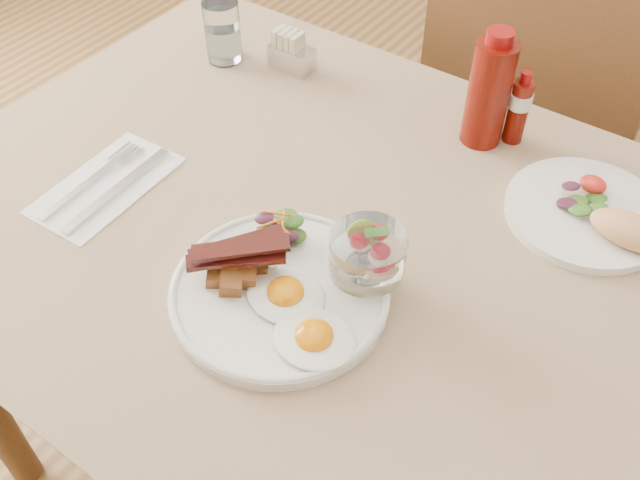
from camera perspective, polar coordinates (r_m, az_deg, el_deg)
table at (r=1.04m, az=3.46°, el=-3.99°), size 1.33×0.88×0.75m
chair_far at (r=1.59m, az=16.40°, el=8.15°), size 0.42×0.42×0.93m
main_plate at (r=0.91m, az=-3.22°, el=-4.26°), size 0.28×0.28×0.02m
fried_eggs at (r=0.86m, az=-1.66°, el=-6.00°), size 0.18×0.14×0.03m
bacon_potato_pile at (r=0.90m, az=-6.71°, el=-1.82°), size 0.12×0.11×0.06m
side_salad at (r=0.95m, az=-3.24°, el=0.75°), size 0.07×0.07×0.04m
fruit_cup at (r=0.87m, az=3.83°, el=-1.13°), size 0.10×0.10×0.10m
second_plate at (r=1.06m, az=21.27°, el=1.84°), size 0.23×0.23×0.06m
ketchup_bottle at (r=1.12m, az=13.37°, el=11.49°), size 0.07×0.07×0.19m
hot_sauce_bottle at (r=1.15m, az=15.61°, el=10.14°), size 0.04×0.04×0.12m
sugar_caddy at (r=1.29m, az=-2.35°, el=14.69°), size 0.08×0.04×0.07m
water_glass at (r=1.32m, az=-7.76°, el=15.96°), size 0.06×0.06×0.11m
napkin_cutlery at (r=1.10m, az=-16.72°, el=4.21°), size 0.13×0.23×0.01m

